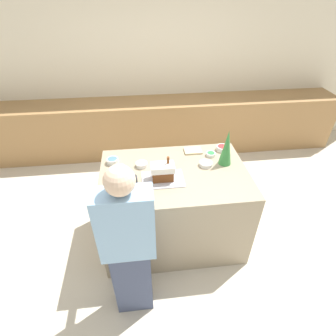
{
  "coord_description": "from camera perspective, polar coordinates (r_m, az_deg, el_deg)",
  "views": [
    {
      "loc": [
        -0.3,
        -2.06,
        2.49
      ],
      "look_at": [
        -0.06,
        0.0,
        0.98
      ],
      "focal_mm": 28.0,
      "sensor_mm": 36.0,
      "label": 1
    }
  ],
  "objects": [
    {
      "name": "candy_bowl_behind_tray",
      "position": [
        3.0,
        11.75,
        4.29
      ],
      "size": [
        0.13,
        0.13,
        0.05
      ],
      "color": "silver",
      "rests_on": "kitchen_island"
    },
    {
      "name": "kitchen_island",
      "position": [
        2.9,
        1.22,
        -8.27
      ],
      "size": [
        1.48,
        0.99,
        0.92
      ],
      "color": "gray",
      "rests_on": "ground_plane"
    },
    {
      "name": "candy_bowl_front_corner",
      "position": [
        2.71,
        8.24,
        0.94
      ],
      "size": [
        0.13,
        0.13,
        0.04
      ],
      "color": "silver",
      "rests_on": "kitchen_island"
    },
    {
      "name": "candy_bowl_far_right",
      "position": [
        2.68,
        -5.77,
        0.8
      ],
      "size": [
        0.12,
        0.12,
        0.04
      ],
      "color": "white",
      "rests_on": "kitchen_island"
    },
    {
      "name": "baking_tray",
      "position": [
        2.51,
        -1.14,
        -2.44
      ],
      "size": [
        0.4,
        0.28,
        0.01
      ],
      "color": "#B2B2BC",
      "rests_on": "kitchen_island"
    },
    {
      "name": "mug",
      "position": [
        2.44,
        -7.72,
        -2.78
      ],
      "size": [
        0.09,
        0.09,
        0.09
      ],
      "color": "#2D2D33",
      "rests_on": "kitchen_island"
    },
    {
      "name": "candy_bowl_near_tray_left",
      "position": [
        2.78,
        -11.98,
        1.58
      ],
      "size": [
        0.12,
        0.12,
        0.05
      ],
      "color": "white",
      "rests_on": "kitchen_island"
    },
    {
      "name": "person",
      "position": [
        2.12,
        -8.55,
        -16.63
      ],
      "size": [
        0.41,
        0.52,
        1.57
      ],
      "color": "#424C6B",
      "rests_on": "ground_plane"
    },
    {
      "name": "gingerbread_house",
      "position": [
        2.45,
        -1.15,
        -0.76
      ],
      "size": [
        0.22,
        0.14,
        0.23
      ],
      "color": "brown",
      "rests_on": "baking_tray"
    },
    {
      "name": "cookbook",
      "position": [
        2.93,
        5.46,
        3.77
      ],
      "size": [
        0.19,
        0.14,
        0.02
      ],
      "color": "#CCB78C",
      "rests_on": "kitchen_island"
    },
    {
      "name": "candy_bowl_center_rear",
      "position": [
        2.88,
        9.29,
        3.0
      ],
      "size": [
        0.1,
        0.1,
        0.04
      ],
      "color": "white",
      "rests_on": "kitchen_island"
    },
    {
      "name": "ground_plane",
      "position": [
        3.24,
        1.11,
        -14.12
      ],
      "size": [
        12.0,
        12.0,
        0.0
      ],
      "primitive_type": "plane",
      "color": "beige"
    },
    {
      "name": "wall_back",
      "position": [
        4.5,
        -2.76,
        20.67
      ],
      "size": [
        8.0,
        0.05,
        2.6
      ],
      "color": "beige",
      "rests_on": "ground_plane"
    },
    {
      "name": "back_cabinet_block",
      "position": [
        4.5,
        -2.12,
        9.04
      ],
      "size": [
        6.0,
        0.6,
        0.89
      ],
      "color": "#9E7547",
      "rests_on": "ground_plane"
    },
    {
      "name": "candy_bowl_beside_tree",
      "position": [
        2.66,
        -10.44,
        -0.13
      ],
      "size": [
        0.12,
        0.12,
        0.04
      ],
      "color": "white",
      "rests_on": "kitchen_island"
    },
    {
      "name": "decorative_tree",
      "position": [
        2.69,
        12.66,
        4.36
      ],
      "size": [
        0.13,
        0.13,
        0.38
      ],
      "color": "#33843D",
      "rests_on": "kitchen_island"
    }
  ]
}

